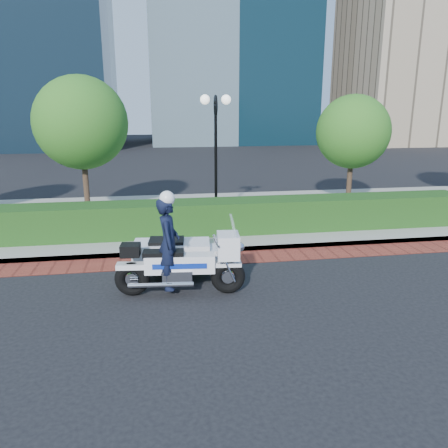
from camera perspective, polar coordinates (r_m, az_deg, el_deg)
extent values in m
plane|color=black|center=(10.34, -2.34, -7.43)|extent=(120.00, 120.00, 0.00)
cube|color=maroon|center=(11.73, -3.25, -4.65)|extent=(60.00, 1.00, 0.01)
cube|color=gray|center=(16.01, -4.99, 0.91)|extent=(60.00, 8.00, 0.15)
cube|color=black|center=(13.55, -4.25, 0.86)|extent=(18.00, 1.20, 1.00)
cylinder|color=black|center=(15.29, -1.04, 1.17)|extent=(0.30, 0.30, 0.30)
cylinder|color=black|center=(14.96, -1.07, 8.07)|extent=(0.10, 0.10, 3.70)
cylinder|color=black|center=(14.85, -1.11, 15.17)|extent=(0.04, 0.70, 0.70)
sphere|color=white|center=(14.81, -2.50, 15.94)|extent=(0.32, 0.32, 0.32)
sphere|color=white|center=(14.91, 0.27, 15.94)|extent=(0.32, 0.32, 0.32)
cylinder|color=#332319|center=(16.40, -17.56, 4.75)|extent=(0.20, 0.20, 2.17)
sphere|color=#2A6519|center=(16.18, -18.18, 12.45)|extent=(3.20, 3.20, 3.20)
cylinder|color=#332319|center=(17.95, 16.04, 5.29)|extent=(0.20, 0.20, 1.92)
sphere|color=#2A6519|center=(17.75, 16.49, 11.48)|extent=(2.80, 2.80, 2.80)
cube|color=gray|center=(56.63, 23.98, 23.96)|extent=(14.00, 12.00, 28.00)
torus|color=black|center=(9.64, -11.91, -7.03)|extent=(0.78, 0.31, 0.76)
torus|color=black|center=(9.56, 0.52, -6.90)|extent=(0.78, 0.31, 0.76)
cube|color=silver|center=(9.42, -5.77, -5.13)|extent=(1.52, 0.52, 0.39)
cube|color=silver|center=(9.52, -6.08, -6.69)|extent=(0.67, 0.52, 0.32)
cube|color=silver|center=(9.31, 0.53, -2.84)|extent=(0.52, 0.67, 0.52)
cube|color=silver|center=(9.21, 1.25, -0.44)|extent=(0.20, 0.58, 0.46)
cube|color=black|center=(9.37, -7.92, -3.84)|extent=(0.89, 0.43, 0.11)
cube|color=black|center=(9.42, -12.12, -3.34)|extent=(0.44, 0.41, 0.25)
cube|color=silver|center=(10.40, -6.82, -4.02)|extent=(1.85, 0.98, 0.63)
cube|color=black|center=(10.30, -7.52, -2.22)|extent=(0.86, 0.65, 0.09)
torus|color=black|center=(11.02, -7.22, -4.51)|extent=(0.59, 0.24, 0.57)
imported|color=black|center=(9.29, -7.26, -2.54)|extent=(0.54, 0.77, 1.98)
sphere|color=white|center=(9.05, -7.46, 3.31)|extent=(0.32, 0.32, 0.32)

